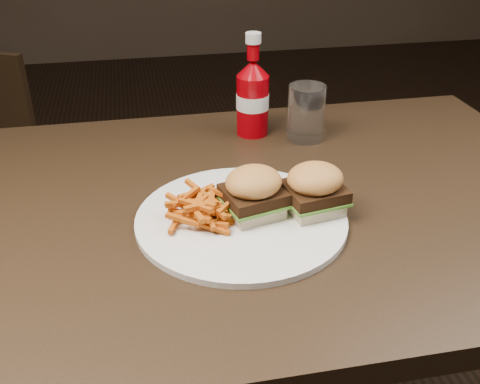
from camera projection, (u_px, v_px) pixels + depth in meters
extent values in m
cube|color=black|center=(256.00, 206.00, 0.99)|extent=(1.20, 0.80, 0.04)
cube|color=black|center=(22.00, 154.00, 1.86)|extent=(0.48, 0.48, 0.03)
cylinder|color=white|center=(241.00, 219.00, 0.90)|extent=(0.34, 0.34, 0.01)
cube|color=beige|center=(253.00, 208.00, 0.90)|extent=(0.10, 0.09, 0.02)
cube|color=beige|center=(313.00, 204.00, 0.91)|extent=(0.09, 0.09, 0.02)
cylinder|color=#8F0007|center=(252.00, 107.00, 1.18)|extent=(0.07, 0.07, 0.14)
cylinder|color=white|center=(306.00, 114.00, 1.16)|extent=(0.09, 0.09, 0.12)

